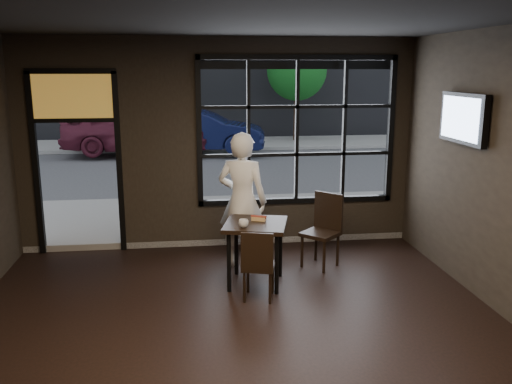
{
  "coord_description": "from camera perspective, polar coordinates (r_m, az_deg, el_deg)",
  "views": [
    {
      "loc": [
        -0.47,
        -4.68,
        2.74
      ],
      "look_at": [
        0.4,
        2.2,
        1.15
      ],
      "focal_mm": 38.0,
      "sensor_mm": 36.0,
      "label": 1
    }
  ],
  "objects": [
    {
      "name": "stained_transom",
      "position": [
        8.35,
        -18.72,
        9.56
      ],
      "size": [
        1.2,
        0.06,
        0.7
      ],
      "primitive_type": "cube",
      "color": "orange",
      "rests_on": "ground"
    },
    {
      "name": "chair_window",
      "position": [
        7.63,
        6.8,
        -4.13
      ],
      "size": [
        0.63,
        0.63,
        1.03
      ],
      "primitive_type": "cube",
      "rotation": [
        0.0,
        0.0,
        -0.8
      ],
      "color": "black",
      "rests_on": "floor"
    },
    {
      "name": "cafe_table",
      "position": [
        7.01,
        -0.05,
        -6.46
      ],
      "size": [
        0.93,
        0.93,
        0.83
      ],
      "primitive_type": "cube",
      "rotation": [
        0.0,
        0.0,
        -0.24
      ],
      "color": "black",
      "rests_on": "floor"
    },
    {
      "name": "chair_near",
      "position": [
        6.58,
        0.29,
        -7.56
      ],
      "size": [
        0.46,
        0.46,
        0.88
      ],
      "primitive_type": "cube",
      "rotation": [
        0.0,
        0.0,
        2.89
      ],
      "color": "black",
      "rests_on": "floor"
    },
    {
      "name": "man",
      "position": [
        7.46,
        -1.45,
        -0.95
      ],
      "size": [
        0.82,
        0.7,
        1.91
      ],
      "primitive_type": "imported",
      "rotation": [
        0.0,
        0.0,
        2.73
      ],
      "color": "white",
      "rests_on": "floor"
    },
    {
      "name": "window_frame",
      "position": [
        8.4,
        4.33,
        6.45
      ],
      "size": [
        3.06,
        0.12,
        2.28
      ],
      "primitive_type": "cube",
      "color": "black",
      "rests_on": "ground"
    },
    {
      "name": "tv",
      "position": [
        7.24,
        21.0,
        7.26
      ],
      "size": [
        0.12,
        1.07,
        0.62
      ],
      "primitive_type": "cube",
      "color": "black",
      "rests_on": "wall_right"
    },
    {
      "name": "street_asphalt",
      "position": [
        28.82,
        -6.31,
        7.31
      ],
      "size": [
        60.0,
        41.0,
        0.04
      ],
      "primitive_type": "cube",
      "color": "#545456",
      "rests_on": "ground"
    },
    {
      "name": "tree_left",
      "position": [
        19.75,
        -11.5,
        12.23
      ],
      "size": [
        2.16,
        2.16,
        3.69
      ],
      "color": "#332114",
      "rests_on": "street_asphalt"
    },
    {
      "name": "hotdog",
      "position": [
        6.97,
        0.29,
        -2.8
      ],
      "size": [
        0.22,
        0.15,
        0.06
      ],
      "primitive_type": null,
      "rotation": [
        0.0,
        0.0,
        -0.39
      ],
      "color": "tan",
      "rests_on": "cafe_table"
    },
    {
      "name": "floor",
      "position": [
        5.45,
        -1.32,
        -17.39
      ],
      "size": [
        6.0,
        7.0,
        0.02
      ],
      "primitive_type": "cube",
      "color": "black",
      "rests_on": "ground"
    },
    {
      "name": "cup",
      "position": [
        6.68,
        -1.32,
        -3.32
      ],
      "size": [
        0.16,
        0.16,
        0.1
      ],
      "primitive_type": "imported",
      "rotation": [
        0.0,
        0.0,
        -0.46
      ],
      "color": "silver",
      "rests_on": "cafe_table"
    },
    {
      "name": "maroon_car",
      "position": [
        17.65,
        -12.4,
        6.57
      ],
      "size": [
        4.7,
        2.06,
        1.58
      ],
      "primitive_type": "imported",
      "rotation": [
        0.0,
        0.0,
        1.53
      ],
      "color": "maroon",
      "rests_on": "street_asphalt"
    },
    {
      "name": "tree_right",
      "position": [
        20.44,
        4.31,
        12.61
      ],
      "size": [
        2.21,
        2.21,
        3.77
      ],
      "color": "#332114",
      "rests_on": "street_asphalt"
    },
    {
      "name": "navy_car",
      "position": [
        17.5,
        -5.96,
        6.4
      ],
      "size": [
        4.33,
        2.12,
        1.37
      ],
      "primitive_type": "imported",
      "rotation": [
        0.0,
        0.0,
        1.4
      ],
      "color": "#0D1338",
      "rests_on": "street_asphalt"
    },
    {
      "name": "ceiling",
      "position": [
        4.73,
        -1.53,
        18.62
      ],
      "size": [
        6.0,
        7.0,
        0.02
      ],
      "primitive_type": "cube",
      "color": "black",
      "rests_on": "ground"
    }
  ]
}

